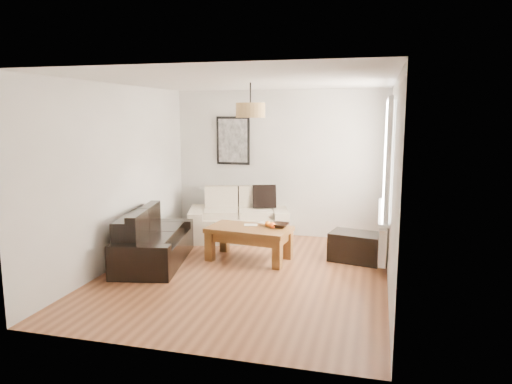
% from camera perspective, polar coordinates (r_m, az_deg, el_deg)
% --- Properties ---
extents(floor, '(4.50, 4.50, 0.00)m').
position_cam_1_polar(floor, '(6.62, -1.33, -9.84)').
color(floor, brown).
rests_on(floor, ground).
extents(ceiling, '(3.80, 4.50, 0.00)m').
position_cam_1_polar(ceiling, '(6.26, -1.42, 13.24)').
color(ceiling, white).
rests_on(ceiling, floor).
extents(wall_back, '(3.80, 0.04, 2.60)m').
position_cam_1_polar(wall_back, '(8.48, 2.82, 3.44)').
color(wall_back, silver).
rests_on(wall_back, floor).
extents(wall_front, '(3.80, 0.04, 2.60)m').
position_cam_1_polar(wall_front, '(4.22, -9.80, -2.79)').
color(wall_front, silver).
rests_on(wall_front, floor).
extents(wall_left, '(0.04, 4.50, 2.60)m').
position_cam_1_polar(wall_left, '(7.07, -16.36, 1.86)').
color(wall_left, silver).
rests_on(wall_left, floor).
extents(wall_right, '(0.04, 4.50, 2.60)m').
position_cam_1_polar(wall_right, '(6.07, 16.13, 0.69)').
color(wall_right, silver).
rests_on(wall_right, floor).
extents(window_bay, '(0.14, 1.90, 1.60)m').
position_cam_1_polar(window_bay, '(6.83, 15.76, 4.18)').
color(window_bay, white).
rests_on(window_bay, wall_right).
extents(radiator, '(0.10, 0.90, 0.52)m').
position_cam_1_polar(radiator, '(7.04, 14.99, -5.74)').
color(radiator, white).
rests_on(radiator, wall_right).
extents(poster, '(0.62, 0.04, 0.87)m').
position_cam_1_polar(poster, '(8.63, -2.77, 6.21)').
color(poster, black).
rests_on(poster, wall_back).
extents(pendant_shade, '(0.40, 0.40, 0.20)m').
position_cam_1_polar(pendant_shade, '(6.54, -0.67, 9.83)').
color(pendant_shade, tan).
rests_on(pendant_shade, ceiling).
extents(loveseat_cream, '(1.90, 1.38, 0.85)m').
position_cam_1_polar(loveseat_cream, '(8.32, -2.11, -2.80)').
color(loveseat_cream, beige).
rests_on(loveseat_cream, floor).
extents(sofa_leather, '(1.14, 1.83, 0.74)m').
position_cam_1_polar(sofa_leather, '(7.14, -12.18, -5.51)').
color(sofa_leather, black).
rests_on(sofa_leather, floor).
extents(coffee_table, '(1.30, 0.81, 0.50)m').
position_cam_1_polar(coffee_table, '(7.16, -0.82, -6.22)').
color(coffee_table, brown).
rests_on(coffee_table, floor).
extents(ottoman, '(0.84, 0.64, 0.43)m').
position_cam_1_polar(ottoman, '(7.27, 11.99, -6.49)').
color(ottoman, black).
rests_on(ottoman, floor).
extents(cushion_left, '(0.38, 0.14, 0.37)m').
position_cam_1_polar(cushion_left, '(8.53, -3.32, -0.48)').
color(cushion_left, black).
rests_on(cushion_left, loveseat_cream).
extents(cushion_right, '(0.43, 0.25, 0.41)m').
position_cam_1_polar(cushion_right, '(8.35, 1.01, -0.55)').
color(cushion_right, black).
rests_on(cushion_right, loveseat_cream).
extents(fruit_bowl, '(0.29, 0.29, 0.06)m').
position_cam_1_polar(fruit_bowl, '(7.10, 2.93, -4.03)').
color(fruit_bowl, black).
rests_on(fruit_bowl, coffee_table).
extents(orange_a, '(0.11, 0.11, 0.09)m').
position_cam_1_polar(orange_a, '(7.07, 1.90, -4.01)').
color(orange_a, orange).
rests_on(orange_a, fruit_bowl).
extents(orange_b, '(0.10, 0.10, 0.09)m').
position_cam_1_polar(orange_b, '(7.05, 2.00, -4.06)').
color(orange_b, '#FF5715').
rests_on(orange_b, fruit_bowl).
extents(orange_c, '(0.09, 0.09, 0.09)m').
position_cam_1_polar(orange_c, '(7.15, 1.41, -3.85)').
color(orange_c, orange).
rests_on(orange_c, fruit_bowl).
extents(papers, '(0.23, 0.18, 0.01)m').
position_cam_1_polar(papers, '(7.24, -0.63, -3.99)').
color(papers, silver).
rests_on(papers, coffee_table).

